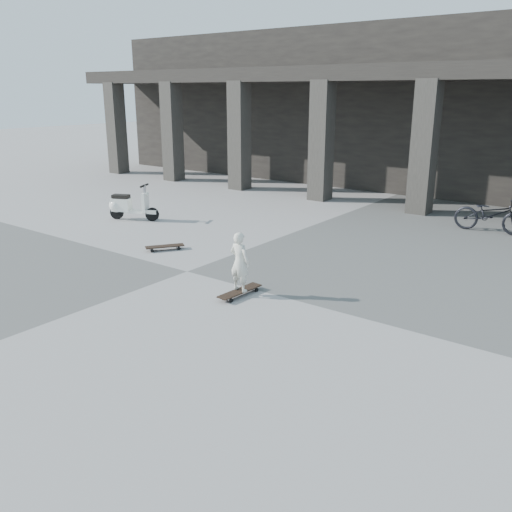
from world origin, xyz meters
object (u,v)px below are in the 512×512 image
Objects in this scene: longboard at (240,291)px; child at (240,262)px; bicycle at (491,214)px; scooter at (126,206)px; skateboard_spare at (165,247)px.

child is at bearing -100.88° from longboard.
child is at bearing 160.19° from bicycle.
scooter is (-6.55, 2.83, -0.24)m from child.
skateboard_spare is 3.59m from child.
child reaches higher than skateboard_spare.
longboard is 0.58m from child.
skateboard_spare is 0.79× the size of child.
bicycle is (2.43, 7.72, 0.41)m from longboard.
scooter is 10.23m from bicycle.
longboard is 3.54m from skateboard_spare.
scooter is at bearing 98.82° from skateboard_spare.
skateboard_spare is at bearing 135.99° from bicycle.
child is 8.09m from bicycle.
scooter reaches higher than longboard.
skateboard_spare is at bearing -49.55° from scooter.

